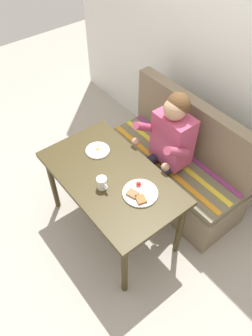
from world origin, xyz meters
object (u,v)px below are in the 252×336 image
(plate_eggs, at_px, (98,150))
(coffee_mug, at_px, (102,183))
(couch, at_px, (175,166))
(person, at_px, (166,143))
(plate_breakfast, at_px, (140,193))
(table, at_px, (111,183))

(plate_eggs, height_order, coffee_mug, coffee_mug)
(couch, xyz_separation_m, plate_eggs, (-0.29, -0.69, 0.41))
(person, bearing_deg, plate_breakfast, -62.54)
(plate_breakfast, height_order, plate_eggs, plate_breakfast)
(table, xyz_separation_m, coffee_mug, (0.05, -0.12, 0.13))
(person, bearing_deg, table, -90.50)
(person, xyz_separation_m, plate_breakfast, (0.28, -0.53, 0.00))
(plate_breakfast, relative_size, coffee_mug, 2.27)
(couch, xyz_separation_m, coffee_mug, (0.05, -0.89, 0.45))
(table, bearing_deg, couch, 90.00)
(plate_eggs, bearing_deg, person, 59.73)
(table, distance_m, coffee_mug, 0.19)
(plate_breakfast, distance_m, plate_eggs, 0.58)
(couch, bearing_deg, plate_breakfast, -68.28)
(table, height_order, couch, couch)
(couch, xyz_separation_m, person, (0.01, -0.17, 0.41))
(table, xyz_separation_m, plate_eggs, (-0.29, 0.08, 0.09))
(couch, height_order, person, person)
(plate_eggs, relative_size, coffee_mug, 1.72)
(person, distance_m, plate_eggs, 0.59)
(person, relative_size, plate_eggs, 5.98)
(plate_eggs, bearing_deg, table, -14.58)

